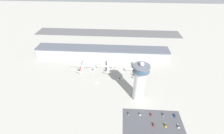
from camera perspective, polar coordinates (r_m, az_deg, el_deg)
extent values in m
plane|color=#9E9B93|center=(213.05, -5.90, -6.16)|extent=(1000.00, 1000.00, 0.00)
cube|color=#A3A8B2|center=(264.32, -3.79, 5.37)|extent=(227.72, 22.00, 17.17)
cube|color=#4C515B|center=(259.74, -3.87, 7.16)|extent=(227.72, 25.00, 1.60)
cube|color=#515154|center=(367.24, -1.67, 12.92)|extent=(341.57, 44.00, 0.01)
cylinder|color=silver|center=(180.03, 10.25, -6.91)|extent=(12.91, 12.91, 42.39)
cylinder|color=#565B66|center=(166.44, 11.02, -1.41)|extent=(18.74, 18.74, 0.80)
cylinder|color=#334C60|center=(164.68, 11.14, -0.57)|extent=(17.24, 17.24, 5.22)
cylinder|color=#565B66|center=(162.91, 11.26, 0.31)|extent=(18.74, 18.74, 1.00)
sphere|color=white|center=(161.34, 11.37, 1.13)|extent=(4.61, 4.61, 4.61)
cube|color=#424247|center=(173.95, 15.37, -20.58)|extent=(64.00, 40.00, 0.01)
cylinder|color=white|center=(242.25, -11.02, 0.58)|extent=(5.15, 26.89, 4.20)
cone|color=white|center=(254.62, -10.39, 2.54)|extent=(4.33, 3.93, 4.20)
cone|color=white|center=(229.74, -11.74, -1.70)|extent=(3.96, 5.17, 3.78)
cube|color=white|center=(243.09, -10.98, 0.51)|extent=(37.88, 5.74, 0.44)
cylinder|color=#A8A8B2|center=(246.40, -12.70, 0.42)|extent=(2.47, 4.70, 2.31)
cylinder|color=#A8A8B2|center=(243.06, -9.08, 0.37)|extent=(2.47, 4.70, 2.31)
cube|color=red|center=(225.76, -11.95, -0.75)|extent=(0.40, 2.81, 6.72)
cube|color=white|center=(228.41, -11.82, -1.83)|extent=(11.83, 2.42, 0.24)
cylinder|color=black|center=(253.99, -10.43, 1.51)|extent=(0.28, 0.28, 2.75)
cylinder|color=black|center=(243.41, -10.26, -0.14)|extent=(0.28, 0.28, 2.75)
cylinder|color=black|center=(244.65, -11.61, -0.12)|extent=(0.28, 0.28, 2.75)
cylinder|color=white|center=(237.49, -1.53, 0.33)|extent=(5.46, 25.12, 3.67)
cone|color=white|center=(249.15, -1.49, 2.20)|extent=(3.89, 3.56, 3.67)
cone|color=white|center=(225.67, -1.57, -1.81)|extent=(3.61, 4.63, 3.30)
cube|color=white|center=(238.27, -1.52, 0.27)|extent=(35.25, 6.92, 0.44)
cylinder|color=#A8A8B2|center=(239.97, -3.27, 0.18)|extent=(2.30, 4.17, 2.02)
cylinder|color=#A8A8B2|center=(239.70, 0.24, 0.20)|extent=(2.30, 4.17, 2.02)
cube|color=#197FB2|center=(222.10, -1.59, -0.97)|extent=(0.50, 2.81, 5.86)
cube|color=white|center=(224.43, -1.58, -1.94)|extent=(10.38, 2.74, 0.24)
cylinder|color=black|center=(248.46, -1.48, 1.26)|extent=(0.28, 0.28, 2.37)
cylinder|color=black|center=(238.96, -0.90, -0.30)|extent=(0.28, 0.28, 2.37)
cylinder|color=black|center=(239.06, -2.13, -0.31)|extent=(0.28, 0.28, 2.37)
cylinder|color=white|center=(234.11, 8.96, -0.75)|extent=(6.08, 31.91, 4.10)
cone|color=white|center=(248.44, 8.45, 1.66)|extent=(4.32, 3.94, 4.10)
cone|color=white|center=(219.81, 9.57, -3.58)|extent=(3.99, 5.14, 3.69)
cube|color=white|center=(235.04, 8.93, -0.80)|extent=(32.45, 6.41, 0.44)
cylinder|color=#A8A8B2|center=(235.61, 7.24, -0.91)|extent=(2.53, 4.64, 2.25)
cylinder|color=#A8A8B2|center=(237.70, 10.48, -0.90)|extent=(2.53, 4.64, 2.25)
cube|color=navy|center=(215.77, 9.74, -2.64)|extent=(0.47, 2.81, 6.56)
cube|color=white|center=(218.50, 9.63, -3.72)|extent=(11.58, 2.71, 0.24)
cylinder|color=black|center=(247.69, 8.47, 0.67)|extent=(0.28, 0.28, 2.11)
cylinder|color=black|center=(236.27, 9.59, -1.38)|extent=(0.28, 0.28, 2.11)
cylinder|color=black|center=(235.39, 8.21, -1.39)|extent=(0.28, 0.28, 2.11)
cube|color=black|center=(236.74, -7.48, -1.38)|extent=(5.72, 5.26, 0.12)
cube|color=silver|center=(236.30, -7.49, -1.23)|extent=(6.58, 5.98, 1.61)
cube|color=#232D38|center=(235.03, -7.42, -1.01)|extent=(2.90, 2.95, 1.32)
cube|color=black|center=(218.22, 3.14, -4.78)|extent=(6.23, 3.64, 0.12)
cube|color=silver|center=(217.79, 3.15, -4.65)|extent=(7.33, 3.98, 1.45)
cube|color=#232D38|center=(216.83, 2.98, -4.40)|extent=(2.51, 2.65, 1.19)
cube|color=black|center=(181.30, 23.90, -19.98)|extent=(1.74, 3.84, 0.12)
cube|color=silver|center=(181.01, 23.93, -19.92)|extent=(1.82, 4.57, 0.87)
cube|color=#232D38|center=(180.34, 24.00, -19.80)|extent=(1.59, 2.52, 0.71)
cube|color=black|center=(174.18, 15.49, -20.47)|extent=(1.78, 3.93, 0.12)
cube|color=red|center=(173.88, 15.51, -20.40)|extent=(1.87, 4.68, 0.85)
cube|color=#232D38|center=(173.20, 15.56, -20.29)|extent=(1.60, 2.59, 0.69)
cube|color=black|center=(184.91, 18.87, -16.86)|extent=(1.73, 3.59, 0.12)
cube|color=slate|center=(184.63, 18.89, -16.79)|extent=(1.81, 4.27, 0.87)
cube|color=#232D38|center=(184.09, 18.93, -16.61)|extent=(1.56, 2.36, 0.71)
cube|color=black|center=(177.33, 19.65, -20.23)|extent=(1.68, 3.98, 0.12)
cube|color=gold|center=(177.03, 19.68, -20.16)|extent=(1.75, 4.74, 0.88)
cube|color=#232D38|center=(176.33, 19.74, -20.04)|extent=(1.54, 2.61, 0.72)
cube|color=black|center=(179.26, 10.68, -17.22)|extent=(1.93, 3.73, 0.12)
cube|color=silver|center=(178.99, 10.70, -17.15)|extent=(2.03, 4.43, 0.80)
cube|color=#232D38|center=(178.49, 10.72, -16.98)|extent=(1.72, 2.47, 0.65)
cube|color=black|center=(181.16, 14.62, -17.23)|extent=(1.70, 3.83, 0.12)
cube|color=red|center=(180.92, 14.64, -17.17)|extent=(1.78, 4.55, 0.75)
cube|color=#232D38|center=(180.33, 14.68, -17.06)|extent=(1.54, 2.51, 0.61)
cube|color=black|center=(188.27, 22.71, -16.83)|extent=(1.77, 4.06, 0.12)
cube|color=navy|center=(187.99, 22.74, -16.76)|extent=(1.86, 4.83, 0.87)
cube|color=#232D38|center=(187.33, 22.80, -16.63)|extent=(1.59, 2.67, 0.71)
cube|color=black|center=(177.76, 6.33, -17.26)|extent=(1.84, 4.05, 0.12)
cube|color=slate|center=(177.51, 6.33, -17.20)|extent=(1.94, 4.82, 0.75)
cube|color=#232D38|center=(177.04, 6.35, -17.03)|extent=(1.64, 2.67, 0.61)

